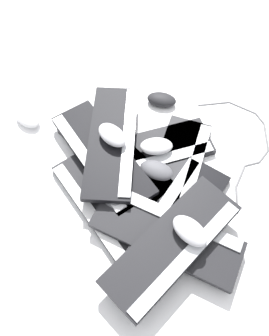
# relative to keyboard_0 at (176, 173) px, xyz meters

# --- Properties ---
(ground_plane) EXTENTS (3.20, 3.20, 0.00)m
(ground_plane) POSITION_rel_keyboard_0_xyz_m (-0.06, 0.10, -0.01)
(ground_plane) COLOR white
(keyboard_0) EXTENTS (0.35, 0.46, 0.03)m
(keyboard_0) POSITION_rel_keyboard_0_xyz_m (0.00, 0.00, 0.00)
(keyboard_0) COLOR #232326
(keyboard_0) RESTS_ON ground
(keyboard_1) EXTENTS (0.45, 0.19, 0.03)m
(keyboard_1) POSITION_rel_keyboard_0_xyz_m (-0.07, 0.10, 0.00)
(keyboard_1) COLOR black
(keyboard_1) RESTS_ON ground
(keyboard_2) EXTENTS (0.36, 0.45, 0.03)m
(keyboard_2) POSITION_rel_keyboard_0_xyz_m (-0.20, 0.10, 0.00)
(keyboard_2) COLOR #232326
(keyboard_2) RESTS_ON ground
(keyboard_3) EXTENTS (0.32, 0.46, 0.03)m
(keyboard_3) POSITION_rel_keyboard_0_xyz_m (-0.25, -0.08, 0.00)
(keyboard_3) COLOR black
(keyboard_3) RESTS_ON ground
(keyboard_4) EXTENTS (0.42, 0.42, 0.03)m
(keyboard_4) POSITION_rel_keyboard_0_xyz_m (-0.04, -0.16, 0.00)
(keyboard_4) COLOR black
(keyboard_4) RESTS_ON ground
(keyboard_5) EXTENTS (0.44, 0.38, 0.03)m
(keyboard_5) POSITION_rel_keyboard_0_xyz_m (-0.09, -0.21, 0.03)
(keyboard_5) COLOR black
(keyboard_5) RESTS_ON keyboard_4
(keyboard_6) EXTENTS (0.31, 0.46, 0.03)m
(keyboard_6) POSITION_rel_keyboard_0_xyz_m (-0.23, 0.10, 0.03)
(keyboard_6) COLOR black
(keyboard_6) RESTS_ON keyboard_2
(keyboard_7) EXTENTS (0.45, 0.37, 0.03)m
(keyboard_7) POSITION_rel_keyboard_0_xyz_m (-0.08, -0.25, 0.06)
(keyboard_7) COLOR black
(keyboard_7) RESTS_ON keyboard_5
(keyboard_8) EXTENTS (0.26, 0.46, 0.03)m
(keyboard_8) POSITION_rel_keyboard_0_xyz_m (-0.19, 0.13, 0.06)
(keyboard_8) COLOR black
(keyboard_8) RESTS_ON keyboard_6
(mouse_0) EXTENTS (0.11, 0.13, 0.04)m
(mouse_0) POSITION_rel_keyboard_0_xyz_m (-0.19, 0.13, 0.10)
(mouse_0) COLOR #B7B7BC
(mouse_0) RESTS_ON keyboard_8
(mouse_1) EXTENTS (0.12, 0.13, 0.04)m
(mouse_1) POSITION_rel_keyboard_0_xyz_m (-0.03, -0.23, 0.10)
(mouse_1) COLOR #B7B7BC
(mouse_1) RESTS_ON keyboard_7
(mouse_2) EXTENTS (0.13, 0.12, 0.04)m
(mouse_2) POSITION_rel_keyboard_0_xyz_m (-0.07, 0.00, 0.04)
(mouse_2) COLOR #4C4C51
(mouse_2) RESTS_ON keyboard_0
(mouse_3) EXTENTS (0.12, 0.13, 0.04)m
(mouse_3) POSITION_rel_keyboard_0_xyz_m (-0.48, 0.32, 0.01)
(mouse_3) COLOR silver
(mouse_3) RESTS_ON ground
(mouse_4) EXTENTS (0.12, 0.08, 0.04)m
(mouse_4) POSITION_rel_keyboard_0_xyz_m (-0.05, 0.09, 0.04)
(mouse_4) COLOR silver
(mouse_4) RESTS_ON keyboard_1
(mouse_5) EXTENTS (0.13, 0.11, 0.04)m
(mouse_5) POSITION_rel_keyboard_0_xyz_m (0.03, 0.31, 0.01)
(mouse_5) COLOR black
(mouse_5) RESTS_ON ground
(mouse_6) EXTENTS (0.11, 0.13, 0.04)m
(mouse_6) POSITION_rel_keyboard_0_xyz_m (-0.23, -0.05, 0.04)
(mouse_6) COLOR #4C4C51
(mouse_6) RESTS_ON keyboard_3
(cable_0) EXTENTS (0.22, 0.45, 0.01)m
(cable_0) POSITION_rel_keyboard_0_xyz_m (0.27, 0.08, -0.01)
(cable_0) COLOR #59595B
(cable_0) RESTS_ON ground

